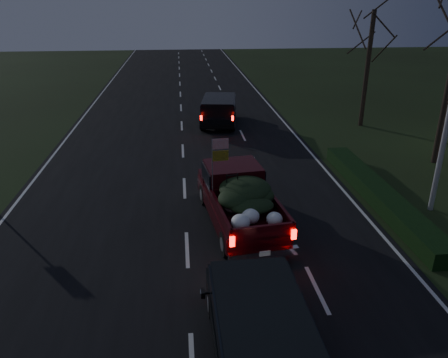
{
  "coord_description": "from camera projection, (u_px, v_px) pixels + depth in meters",
  "views": [
    {
      "loc": [
        -0.04,
        -12.35,
        7.62
      ],
      "look_at": [
        1.5,
        2.76,
        1.3
      ],
      "focal_mm": 35.0,
      "sensor_mm": 36.0,
      "label": 1
    }
  ],
  "objects": [
    {
      "name": "lead_suv",
      "position": [
        219.0,
        108.0,
        27.97
      ],
      "size": [
        2.77,
        5.23,
        1.43
      ],
      "rotation": [
        0.0,
        0.0,
        -0.14
      ],
      "color": "black",
      "rests_on": "ground"
    },
    {
      "name": "ground",
      "position": [
        187.0,
        250.0,
        14.28
      ],
      "size": [
        120.0,
        120.0,
        0.0
      ],
      "primitive_type": "plane",
      "color": "black",
      "rests_on": "ground"
    },
    {
      "name": "road_asphalt",
      "position": [
        187.0,
        249.0,
        14.27
      ],
      "size": [
        14.0,
        120.0,
        0.02
      ],
      "primitive_type": "cube",
      "color": "black",
      "rests_on": "ground"
    },
    {
      "name": "bare_tree_far",
      "position": [
        371.0,
        41.0,
        26.2
      ],
      "size": [
        3.6,
        3.6,
        7.0
      ],
      "color": "black",
      "rests_on": "ground"
    },
    {
      "name": "pickup_truck",
      "position": [
        239.0,
        196.0,
        15.57
      ],
      "size": [
        2.76,
        5.75,
        2.91
      ],
      "rotation": [
        0.0,
        0.0,
        0.12
      ],
      "color": "#37070C",
      "rests_on": "ground"
    },
    {
      "name": "rear_suv",
      "position": [
        259.0,
        326.0,
        9.47
      ],
      "size": [
        2.23,
        4.76,
        1.36
      ],
      "rotation": [
        0.0,
        0.0,
        0.01
      ],
      "color": "black",
      "rests_on": "ground"
    },
    {
      "name": "hedge_row",
      "position": [
        378.0,
        194.0,
        17.64
      ],
      "size": [
        1.0,
        10.0,
        0.6
      ],
      "primitive_type": "cube",
      "color": "black",
      "rests_on": "ground"
    }
  ]
}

